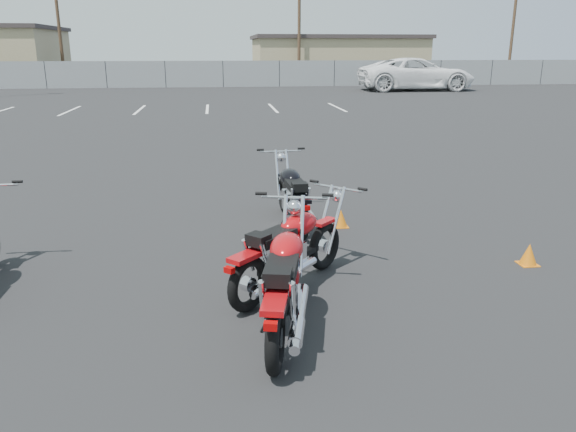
{
  "coord_description": "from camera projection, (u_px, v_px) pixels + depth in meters",
  "views": [
    {
      "loc": [
        -0.65,
        -6.01,
        2.65
      ],
      "look_at": [
        0.2,
        0.6,
        0.65
      ],
      "focal_mm": 35.0,
      "sensor_mm": 36.0,
      "label": 1
    }
  ],
  "objects": [
    {
      "name": "ground",
      "position": [
        278.0,
        285.0,
        6.55
      ],
      "size": [
        120.0,
        120.0,
        0.0
      ],
      "primitive_type": "plane",
      "color": "black",
      "rests_on": "ground"
    },
    {
      "name": "motorcycle_second_black",
      "position": [
        293.0,
        195.0,
        8.63
      ],
      "size": [
        0.82,
        2.12,
        1.04
      ],
      "color": "black",
      "rests_on": "ground"
    },
    {
      "name": "motorcycle_third_red",
      "position": [
        286.0,
        281.0,
        5.37
      ],
      "size": [
        0.99,
        2.25,
        1.11
      ],
      "color": "black",
      "rests_on": "ground"
    },
    {
      "name": "motorcycle_rear_red",
      "position": [
        290.0,
        250.0,
        6.31
      ],
      "size": [
        1.76,
        1.81,
        1.04
      ],
      "color": "black",
      "rests_on": "ground"
    },
    {
      "name": "training_cone_near",
      "position": [
        341.0,
        218.0,
        8.63
      ],
      "size": [
        0.23,
        0.23,
        0.27
      ],
      "color": "orange",
      "rests_on": "ground"
    },
    {
      "name": "training_cone_far",
      "position": [
        529.0,
        254.0,
        7.12
      ],
      "size": [
        0.23,
        0.23,
        0.28
      ],
      "color": "orange",
      "rests_on": "ground"
    },
    {
      "name": "chainlink_fence",
      "position": [
        223.0,
        74.0,
        39.54
      ],
      "size": [
        80.06,
        0.06,
        1.8
      ],
      "color": "slate",
      "rests_on": "ground"
    },
    {
      "name": "tan_building_east",
      "position": [
        336.0,
        57.0,
        49.03
      ],
      "size": [
        14.4,
        9.4,
        3.7
      ],
      "color": "tan",
      "rests_on": "ground"
    },
    {
      "name": "utility_pole_b",
      "position": [
        58.0,
        20.0,
        41.74
      ],
      "size": [
        1.8,
        0.24,
        9.0
      ],
      "color": "#3F2C1D",
      "rests_on": "ground"
    },
    {
      "name": "utility_pole_c",
      "position": [
        299.0,
        20.0,
        42.98
      ],
      "size": [
        1.8,
        0.24,
        9.0
      ],
      "color": "#3F2C1D",
      "rests_on": "ground"
    },
    {
      "name": "utility_pole_d",
      "position": [
        514.0,
        22.0,
        46.13
      ],
      "size": [
        1.8,
        0.24,
        9.0
      ],
      "color": "#3F2C1D",
      "rests_on": "ground"
    },
    {
      "name": "parking_line_stripes",
      "position": [
        174.0,
        109.0,
        25.24
      ],
      "size": [
        15.12,
        4.0,
        0.01
      ],
      "color": "silver",
      "rests_on": "ground"
    },
    {
      "name": "white_van",
      "position": [
        417.0,
        65.0,
        36.16
      ],
      "size": [
        3.5,
        8.6,
        3.25
      ],
      "primitive_type": "imported",
      "rotation": [
        0.0,
        0.0,
        1.56
      ],
      "color": "white",
      "rests_on": "ground"
    }
  ]
}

